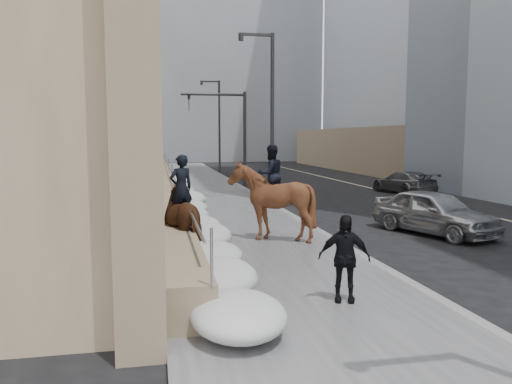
# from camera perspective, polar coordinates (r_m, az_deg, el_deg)

# --- Properties ---
(ground) EXTENTS (140.00, 140.00, 0.00)m
(ground) POSITION_cam_1_polar(r_m,az_deg,el_deg) (10.21, 4.00, -11.70)
(ground) COLOR black
(ground) RESTS_ON ground
(sidewalk) EXTENTS (5.00, 80.00, 0.12)m
(sidewalk) POSITION_cam_1_polar(r_m,az_deg,el_deg) (19.78, -3.71, -2.72)
(sidewalk) COLOR #48484B
(sidewalk) RESTS_ON ground
(curb) EXTENTS (0.24, 80.00, 0.12)m
(curb) POSITION_cam_1_polar(r_m,az_deg,el_deg) (20.29, 3.65, -2.49)
(curb) COLOR slate
(curb) RESTS_ON ground
(lane_line) EXTENTS (0.15, 70.00, 0.01)m
(lane_line) POSITION_cam_1_polar(r_m,az_deg,el_deg) (23.59, 22.48, -1.86)
(lane_line) COLOR #BFB78C
(lane_line) RESTS_ON ground
(limestone_building) EXTENTS (6.10, 44.00, 18.00)m
(limestone_building) POSITION_cam_1_polar(r_m,az_deg,el_deg) (30.00, -17.03, 17.06)
(limestone_building) COLOR #8C775B
(limestone_building) RESTS_ON ground
(bg_building_mid) EXTENTS (30.00, 12.00, 28.00)m
(bg_building_mid) POSITION_cam_1_polar(r_m,az_deg,el_deg) (70.51, -6.10, 15.09)
(bg_building_mid) COLOR slate
(bg_building_mid) RESTS_ON ground
(bg_building_far) EXTENTS (24.00, 12.00, 20.00)m
(bg_building_far) POSITION_cam_1_polar(r_m,az_deg,el_deg) (81.72, -14.00, 10.90)
(bg_building_far) COLOR gray
(bg_building_far) RESTS_ON ground
(streetlight_mid) EXTENTS (1.71, 0.24, 8.00)m
(streetlight_mid) POSITION_cam_1_polar(r_m,az_deg,el_deg) (24.01, 1.49, 9.69)
(streetlight_mid) COLOR #2D2D30
(streetlight_mid) RESTS_ON ground
(streetlight_far) EXTENTS (1.71, 0.24, 8.00)m
(streetlight_far) POSITION_cam_1_polar(r_m,az_deg,el_deg) (43.71, -4.42, 8.13)
(streetlight_far) COLOR #2D2D30
(streetlight_far) RESTS_ON ground
(traffic_signal) EXTENTS (4.10, 0.22, 6.00)m
(traffic_signal) POSITION_cam_1_polar(r_m,az_deg,el_deg) (31.72, -2.95, 7.81)
(traffic_signal) COLOR #2D2D30
(traffic_signal) RESTS_ON ground
(snow_bank) EXTENTS (1.70, 18.10, 0.76)m
(snow_bank) POSITION_cam_1_polar(r_m,az_deg,el_deg) (17.71, -7.46, -2.48)
(snow_bank) COLOR #B8BABE
(snow_bank) RESTS_ON sidewalk
(mounted_horse_left) EXTENTS (1.77, 2.39, 2.59)m
(mounted_horse_left) POSITION_cam_1_polar(r_m,az_deg,el_deg) (12.87, -7.78, -2.84)
(mounted_horse_left) COLOR #422413
(mounted_horse_left) RESTS_ON sidewalk
(mounted_horse_right) EXTENTS (2.46, 2.60, 2.81)m
(mounted_horse_right) POSITION_cam_1_polar(r_m,az_deg,el_deg) (14.67, 1.73, -0.76)
(mounted_horse_right) COLOR #482614
(mounted_horse_right) RESTS_ON sidewalk
(pedestrian) EXTENTS (1.03, 0.66, 1.63)m
(pedestrian) POSITION_cam_1_polar(r_m,az_deg,el_deg) (9.41, 10.04, -7.44)
(pedestrian) COLOR black
(pedestrian) RESTS_ON sidewalk
(car_silver) EXTENTS (3.07, 4.62, 1.46)m
(car_silver) POSITION_cam_1_polar(r_m,az_deg,el_deg) (17.22, 19.70, -2.16)
(car_silver) COLOR #979A9E
(car_silver) RESTS_ON ground
(car_grey) EXTENTS (2.41, 4.55, 1.26)m
(car_grey) POSITION_cam_1_polar(r_m,az_deg,el_deg) (29.26, 16.54, 1.07)
(car_grey) COLOR #4C4E53
(car_grey) RESTS_ON ground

